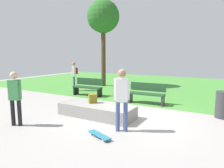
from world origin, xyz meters
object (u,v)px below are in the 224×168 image
backpack_on_ledge (93,99)px  skateboard_by_ledge (99,135)px  concrete_ledge (97,110)px  park_bench_center_lawn (88,87)px  trash_bin (223,105)px  skater_watching (122,95)px  park_bench_far_left (147,93)px  pedestrian_with_backpack (74,73)px  skater_performing_trick (15,95)px  tree_broad_elm (103,18)px

backpack_on_ledge → skateboard_by_ledge: backpack_on_ledge is taller
concrete_ledge → park_bench_center_lawn: size_ratio=1.66×
backpack_on_ledge → trash_bin: size_ratio=0.35×
skateboard_by_ledge → trash_bin: size_ratio=0.90×
skater_watching → trash_bin: size_ratio=1.93×
skater_watching → concrete_ledge: bearing=149.8°
backpack_on_ledge → park_bench_far_left: size_ratio=0.20×
skateboard_by_ledge → park_bench_far_left: 4.15m
concrete_ledge → park_bench_center_lawn: bearing=130.9°
backpack_on_ledge → skater_watching: skater_watching is taller
backpack_on_ledge → skater_watching: bearing=101.4°
park_bench_center_lawn → park_bench_far_left: 3.32m
skateboard_by_ledge → trash_bin: bearing=51.6°
backpack_on_ledge → trash_bin: (4.11, 1.86, -0.13)m
concrete_ledge → pedestrian_with_backpack: size_ratio=1.56×
pedestrian_with_backpack → trash_bin: bearing=-11.6°
skater_watching → pedestrian_with_backpack: size_ratio=1.01×
backpack_on_ledge → concrete_ledge: bearing=102.9°
skater_performing_trick → skateboard_by_ledge: skater_performing_trick is taller
skater_performing_trick → park_bench_far_left: skater_performing_trick is taller
backpack_on_ledge → tree_broad_elm: 7.90m
skater_watching → tree_broad_elm: bearing=125.5°
concrete_ledge → skater_watching: (1.40, -0.81, 0.83)m
backpack_on_ledge → pedestrian_with_backpack: bearing=-91.2°
backpack_on_ledge → tree_broad_elm: size_ratio=0.06×
concrete_ledge → skateboard_by_ledge: size_ratio=3.31×
skater_performing_trick → park_bench_center_lawn: size_ratio=1.01×
skateboard_by_ledge → tree_broad_elm: 9.98m
skater_performing_trick → pedestrian_with_backpack: bearing=113.7°
skater_watching → park_bench_center_lawn: (-3.83, 3.62, -0.56)m
concrete_ledge → pedestrian_with_backpack: (-4.05, 3.62, 0.83)m
skater_performing_trick → tree_broad_elm: size_ratio=0.29×
skater_watching → park_bench_center_lawn: 5.30m
park_bench_center_lawn → pedestrian_with_backpack: 1.90m
skateboard_by_ledge → park_bench_far_left: (-0.21, 4.13, 0.42)m
skateboard_by_ledge → tree_broad_elm: size_ratio=0.14×
concrete_ledge → skater_performing_trick: skater_performing_trick is taller
skateboard_by_ledge → skater_watching: bearing=65.9°
park_bench_far_left → pedestrian_with_backpack: 5.06m
park_bench_center_lawn → park_bench_far_left: (3.31, -0.18, 0.00)m
backpack_on_ledge → skater_performing_trick: 2.54m
backpack_on_ledge → park_bench_center_lawn: bearing=-99.5°
skateboard_by_ledge → tree_broad_elm: bearing=121.4°
park_bench_center_lawn → park_bench_far_left: same height
backpack_on_ledge → skater_watching: size_ratio=0.18×
backpack_on_ledge → tree_broad_elm: (-3.29, 5.97, 4.01)m
concrete_ledge → backpack_on_ledge: size_ratio=8.45×
skater_performing_trick → concrete_ledge: bearing=51.5°
trash_bin → skater_watching: bearing=-131.2°
trash_bin → skateboard_by_ledge: bearing=-128.4°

